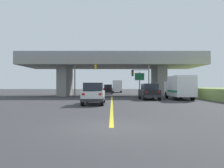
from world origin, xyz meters
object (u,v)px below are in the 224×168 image
sedan_oncoming (109,89)px  traffic_signal_farside (83,73)px  suv_crossing (150,92)px  box_truck (180,87)px  highway_sign (140,79)px  suv_lead (95,94)px  traffic_signal_nearside (143,77)px  semi_truck_distant (118,86)px

sedan_oncoming → traffic_signal_farside: bearing=-106.4°
suv_crossing → sedan_oncoming: size_ratio=1.04×
box_truck → traffic_signal_farside: (-13.20, 6.02, 2.21)m
highway_sign → suv_lead: bearing=-112.3°
highway_sign → box_truck: bearing=-64.0°
sedan_oncoming → highway_sign: highway_sign is taller
traffic_signal_nearside → highway_sign: size_ratio=1.26×
sedan_oncoming → semi_truck_distant: 10.20m
sedan_oncoming → semi_truck_distant: size_ratio=0.70×
highway_sign → semi_truck_distant: highway_sign is taller
suv_lead → traffic_signal_nearside: 14.83m
semi_truck_distant → suv_crossing: bearing=-83.3°
traffic_signal_farside → sedan_oncoming: bearing=73.6°
traffic_signal_nearside → highway_sign: (-0.22, 2.12, -0.21)m
traffic_signal_nearside → traffic_signal_farside: traffic_signal_farside is taller
suv_crossing → box_truck: box_truck is taller
traffic_signal_farside → highway_sign: (9.18, 2.19, -0.85)m
box_truck → highway_sign: bearing=116.0°
highway_sign → sedan_oncoming: bearing=116.6°
suv_crossing → highway_sign: 8.44m
suv_crossing → box_truck: size_ratio=0.72×
sedan_oncoming → traffic_signal_farside: 13.77m
sedan_oncoming → traffic_signal_nearside: 14.21m
box_truck → traffic_signal_farside: 14.67m
suv_crossing → semi_truck_distant: size_ratio=0.73×
traffic_signal_farside → semi_truck_distant: bearing=75.4°
box_truck → traffic_signal_farside: size_ratio=1.10×
traffic_signal_farside → semi_truck_distant: 23.76m
suv_lead → traffic_signal_farside: traffic_signal_farside is taller
traffic_signal_farside → box_truck: bearing=-24.5°
suv_crossing → semi_truck_distant: semi_truck_distant is taller
suv_crossing → traffic_signal_farside: traffic_signal_farside is taller
suv_lead → traffic_signal_nearside: bearing=63.8°
suv_lead → sedan_oncoming: 26.06m
suv_lead → sedan_oncoming: (0.88, 26.04, -0.00)m
suv_crossing → box_truck: (3.85, 0.01, 0.55)m
highway_sign → suv_crossing: bearing=-88.9°
suv_crossing → semi_truck_distant: bearing=94.4°
suv_crossing → traffic_signal_nearside: bearing=87.1°
highway_sign → semi_truck_distant: (-3.22, 20.70, -1.29)m
sedan_oncoming → traffic_signal_farside: (-3.80, -12.95, 2.76)m
box_truck → traffic_signal_nearside: (-3.79, 6.09, 1.56)m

